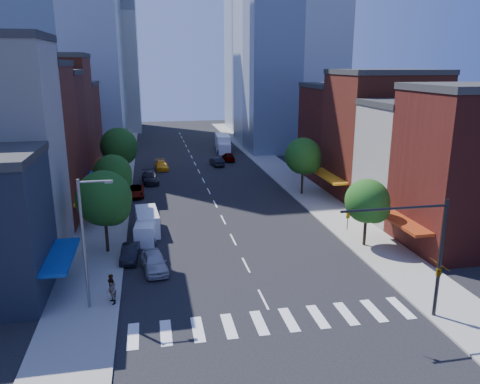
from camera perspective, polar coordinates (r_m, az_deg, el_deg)
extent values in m
plane|color=black|center=(34.21, 2.85, -12.94)|extent=(220.00, 220.00, 0.00)
cube|color=gray|center=(71.24, -14.91, 1.73)|extent=(5.00, 120.00, 0.15)
cube|color=gray|center=(73.80, 4.83, 2.66)|extent=(5.00, 120.00, 0.15)
cube|color=silver|center=(31.69, 4.20, -15.44)|extent=(19.00, 3.00, 0.01)
cube|color=maroon|center=(52.17, -26.13, 4.73)|extent=(12.00, 9.00, 16.00)
cube|color=#511814|center=(60.39, -24.10, 5.72)|extent=(12.00, 8.00, 15.00)
cube|color=maroon|center=(68.50, -22.69, 7.71)|extent=(12.00, 9.00, 17.00)
cube|color=#511814|center=(78.01, -21.22, 7.16)|extent=(12.00, 10.00, 13.00)
cube|color=#511814|center=(46.56, 26.85, 2.27)|extent=(12.00, 9.00, 14.00)
cube|color=silver|center=(53.54, 21.25, 3.30)|extent=(12.00, 8.00, 12.00)
cube|color=maroon|center=(60.95, 16.93, 6.47)|extent=(12.00, 10.00, 15.00)
cube|color=#511814|center=(69.98, 13.07, 6.97)|extent=(12.00, 10.00, 13.00)
cube|color=#9EA5AD|center=(125.21, -16.98, 20.12)|extent=(18.00, 18.00, 56.00)
cylinder|color=black|center=(32.82, 23.23, -7.51)|extent=(0.24, 0.24, 8.00)
cylinder|color=black|center=(29.83, 18.37, -1.92)|extent=(7.00, 0.16, 0.16)
imported|color=gold|center=(28.69, 13.03, -3.46)|extent=(0.22, 0.18, 1.10)
imported|color=gold|center=(33.12, 23.08, -8.79)|extent=(0.48, 2.24, 0.90)
cylinder|color=slate|center=(32.66, -18.51, -6.21)|extent=(0.20, 0.20, 9.00)
cylinder|color=slate|center=(31.26, -17.36, 1.22)|extent=(2.00, 0.14, 0.14)
cube|color=slate|center=(31.19, -15.71, 1.22)|extent=(0.50, 0.25, 0.18)
cylinder|color=black|center=(42.79, -15.98, -4.51)|extent=(0.28, 0.28, 3.92)
sphere|color=#144814|center=(41.92, -16.27, -0.72)|extent=(4.80, 4.80, 4.80)
sphere|color=#144814|center=(41.77, -15.42, -1.71)|extent=(3.36, 3.36, 3.36)
cylinder|color=black|center=(53.30, -15.08, -0.69)|extent=(0.28, 0.28, 3.64)
sphere|color=#144814|center=(52.64, -15.29, 2.17)|extent=(4.20, 4.20, 4.20)
sphere|color=#144814|center=(52.45, -14.61, 1.44)|extent=(2.94, 2.94, 2.94)
cylinder|color=black|center=(66.80, -14.38, 2.80)|extent=(0.28, 0.28, 4.20)
sphere|color=#144814|center=(66.22, -14.56, 5.46)|extent=(5.00, 5.00, 5.00)
sphere|color=#144814|center=(66.01, -14.01, 4.80)|extent=(3.50, 3.50, 3.50)
cylinder|color=black|center=(44.15, 15.01, -4.20)|extent=(0.28, 0.28, 3.36)
sphere|color=#144814|center=(43.39, 15.23, -1.06)|extent=(4.00, 4.00, 4.00)
sphere|color=#144814|center=(43.57, 16.06, -1.88)|extent=(2.80, 2.80, 2.80)
cylinder|color=black|center=(60.04, 7.59, 1.63)|extent=(0.28, 0.28, 3.92)
sphere|color=#144814|center=(59.42, 7.69, 4.38)|extent=(4.60, 4.60, 4.60)
sphere|color=#144814|center=(59.47, 8.31, 3.68)|extent=(3.22, 3.22, 3.22)
imported|color=#A9A9AD|center=(38.79, -10.40, -8.37)|extent=(2.39, 4.73, 1.54)
imported|color=black|center=(41.29, -13.26, -7.22)|extent=(1.67, 4.03, 1.30)
imported|color=#999999|center=(60.64, -12.70, 0.10)|extent=(2.25, 4.78, 1.32)
imported|color=black|center=(67.05, -10.88, 1.74)|extent=(2.55, 5.38, 1.52)
cube|color=white|center=(45.39, -11.36, -4.61)|extent=(2.27, 4.68, 1.90)
cube|color=black|center=(43.69, -11.61, -5.04)|extent=(1.76, 1.08, 0.81)
cylinder|color=black|center=(44.28, -12.57, -6.07)|extent=(0.30, 0.71, 0.69)
cylinder|color=black|center=(44.09, -10.46, -6.05)|extent=(0.30, 0.71, 0.69)
cylinder|color=black|center=(47.13, -12.11, -4.71)|extent=(0.30, 0.71, 0.69)
cylinder|color=black|center=(46.95, -10.13, -4.69)|extent=(0.30, 0.71, 0.69)
cube|color=silver|center=(47.51, -11.22, -3.53)|extent=(2.42, 5.27, 2.16)
cube|color=black|center=(45.57, -11.05, -3.93)|extent=(1.97, 1.16, 0.92)
cylinder|color=black|center=(46.06, -12.16, -5.14)|extent=(0.31, 0.80, 0.78)
cylinder|color=black|center=(46.17, -9.86, -4.97)|extent=(0.31, 0.80, 0.78)
cylinder|color=black|center=(49.35, -12.41, -3.76)|extent=(0.31, 0.80, 0.78)
cylinder|color=black|center=(49.45, -10.27, -3.60)|extent=(0.31, 0.80, 0.78)
imported|color=#F9A70D|center=(75.34, -9.55, 3.24)|extent=(2.26, 4.87, 1.38)
imported|color=black|center=(77.24, -2.85, 3.75)|extent=(2.06, 4.50, 1.43)
imported|color=#999999|center=(81.05, -1.42, 4.33)|extent=(1.78, 4.34, 1.47)
cube|color=white|center=(89.87, -2.13, 5.97)|extent=(2.81, 6.62, 3.19)
cube|color=white|center=(86.23, -1.89, 5.24)|extent=(2.31, 1.93, 1.99)
cylinder|color=black|center=(87.04, -2.66, 4.89)|extent=(0.36, 0.91, 0.90)
cylinder|color=black|center=(87.24, -1.22, 4.93)|extent=(0.36, 0.91, 0.90)
cylinder|color=black|center=(91.44, -2.89, 5.39)|extent=(0.36, 0.91, 0.90)
cylinder|color=black|center=(91.63, -1.52, 5.43)|extent=(0.36, 0.91, 0.90)
imported|color=#999999|center=(34.77, -15.33, -11.04)|extent=(0.59, 0.76, 1.85)
imported|color=#999999|center=(34.07, -15.41, -11.61)|extent=(0.90, 1.05, 1.85)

